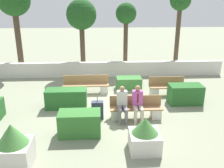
{
  "coord_description": "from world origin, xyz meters",
  "views": [
    {
      "loc": [
        -0.16,
        -9.39,
        4.31
      ],
      "look_at": [
        0.36,
        0.5,
        0.9
      ],
      "focal_mm": 40.0,
      "sensor_mm": 36.0,
      "label": 1
    }
  ],
  "objects_px": {
    "bench_left_side": "(167,89)",
    "tree_leftmost": "(14,2)",
    "person_seated_woman": "(122,102)",
    "bench_right_side": "(86,86)",
    "tree_rightmost": "(180,5)",
    "planter_corner_left": "(145,135)",
    "person_seated_man": "(138,102)",
    "suitcase": "(97,110)",
    "planter_corner_right": "(13,147)",
    "tree_center_left": "(81,16)",
    "bench_front": "(136,110)",
    "tree_center_right": "(126,17)"
  },
  "relations": [
    {
      "from": "bench_left_side",
      "to": "tree_leftmost",
      "type": "height_order",
      "value": "tree_leftmost"
    },
    {
      "from": "bench_left_side",
      "to": "person_seated_woman",
      "type": "height_order",
      "value": "person_seated_woman"
    },
    {
      "from": "bench_right_side",
      "to": "tree_rightmost",
      "type": "height_order",
      "value": "tree_rightmost"
    },
    {
      "from": "bench_right_side",
      "to": "tree_rightmost",
      "type": "distance_m",
      "value": 7.83
    },
    {
      "from": "planter_corner_left",
      "to": "tree_rightmost",
      "type": "distance_m",
      "value": 10.34
    },
    {
      "from": "person_seated_woman",
      "to": "tree_leftmost",
      "type": "relative_size",
      "value": 0.25
    },
    {
      "from": "tree_leftmost",
      "to": "tree_rightmost",
      "type": "distance_m",
      "value": 9.65
    },
    {
      "from": "person_seated_man",
      "to": "tree_rightmost",
      "type": "xyz_separation_m",
      "value": [
        3.52,
        7.06,
        3.21
      ]
    },
    {
      "from": "planter_corner_left",
      "to": "tree_rightmost",
      "type": "relative_size",
      "value": 0.22
    },
    {
      "from": "bench_right_side",
      "to": "suitcase",
      "type": "xyz_separation_m",
      "value": [
        0.56,
        -2.72,
        0.01
      ]
    },
    {
      "from": "bench_right_side",
      "to": "planter_corner_right",
      "type": "xyz_separation_m",
      "value": [
        -1.64,
        -5.47,
        0.28
      ]
    },
    {
      "from": "person_seated_man",
      "to": "tree_center_left",
      "type": "bearing_deg",
      "value": 110.28
    },
    {
      "from": "bench_left_side",
      "to": "tree_leftmost",
      "type": "relative_size",
      "value": 0.32
    },
    {
      "from": "tree_center_left",
      "to": "tree_rightmost",
      "type": "xyz_separation_m",
      "value": [
        5.88,
        0.67,
        0.58
      ]
    },
    {
      "from": "planter_corner_right",
      "to": "tree_center_left",
      "type": "bearing_deg",
      "value": 81.62
    },
    {
      "from": "person_seated_man",
      "to": "suitcase",
      "type": "xyz_separation_m",
      "value": [
        -1.48,
        0.17,
        -0.38
      ]
    },
    {
      "from": "bench_left_side",
      "to": "tree_leftmost",
      "type": "xyz_separation_m",
      "value": [
        -7.88,
        4.17,
        3.79
      ]
    },
    {
      "from": "bench_left_side",
      "to": "person_seated_man",
      "type": "relative_size",
      "value": 1.28
    },
    {
      "from": "planter_corner_right",
      "to": "tree_center_left",
      "type": "height_order",
      "value": "tree_center_left"
    },
    {
      "from": "bench_front",
      "to": "tree_center_right",
      "type": "xyz_separation_m",
      "value": [
        0.28,
        6.68,
        2.94
      ]
    },
    {
      "from": "bench_left_side",
      "to": "bench_right_side",
      "type": "relative_size",
      "value": 0.77
    },
    {
      "from": "bench_right_side",
      "to": "tree_center_left",
      "type": "bearing_deg",
      "value": 91.75
    },
    {
      "from": "person_seated_man",
      "to": "suitcase",
      "type": "relative_size",
      "value": 1.49
    },
    {
      "from": "tree_leftmost",
      "to": "tree_center_left",
      "type": "distance_m",
      "value": 3.84
    },
    {
      "from": "bench_left_side",
      "to": "planter_corner_left",
      "type": "relative_size",
      "value": 1.59
    },
    {
      "from": "bench_right_side",
      "to": "tree_leftmost",
      "type": "height_order",
      "value": "tree_leftmost"
    },
    {
      "from": "planter_corner_left",
      "to": "tree_leftmost",
      "type": "bearing_deg",
      "value": 125.04
    },
    {
      "from": "planter_corner_left",
      "to": "planter_corner_right",
      "type": "distance_m",
      "value": 3.65
    },
    {
      "from": "tree_leftmost",
      "to": "planter_corner_left",
      "type": "bearing_deg",
      "value": -54.96
    },
    {
      "from": "bench_left_side",
      "to": "planter_corner_left",
      "type": "xyz_separation_m",
      "value": [
        -1.85,
        -4.43,
        0.19
      ]
    },
    {
      "from": "person_seated_woman",
      "to": "bench_right_side",
      "type": "bearing_deg",
      "value": 116.94
    },
    {
      "from": "planter_corner_right",
      "to": "tree_center_right",
      "type": "xyz_separation_m",
      "value": [
        3.93,
        9.4,
        2.66
      ]
    },
    {
      "from": "bench_front",
      "to": "planter_corner_left",
      "type": "height_order",
      "value": "planter_corner_left"
    },
    {
      "from": "planter_corner_right",
      "to": "tree_leftmost",
      "type": "height_order",
      "value": "tree_leftmost"
    },
    {
      "from": "person_seated_woman",
      "to": "tree_center_left",
      "type": "relative_size",
      "value": 0.3
    },
    {
      "from": "bench_right_side",
      "to": "person_seated_woman",
      "type": "distance_m",
      "value": 3.26
    },
    {
      "from": "planter_corner_left",
      "to": "tree_rightmost",
      "type": "bearing_deg",
      "value": 68.3
    },
    {
      "from": "tree_rightmost",
      "to": "tree_center_right",
      "type": "bearing_deg",
      "value": -175.71
    },
    {
      "from": "tree_leftmost",
      "to": "tree_center_left",
      "type": "relative_size",
      "value": 1.2
    },
    {
      "from": "bench_front",
      "to": "tree_center_right",
      "type": "relative_size",
      "value": 0.48
    },
    {
      "from": "person_seated_woman",
      "to": "tree_rightmost",
      "type": "distance_m",
      "value": 8.78
    },
    {
      "from": "person_seated_man",
      "to": "suitcase",
      "type": "height_order",
      "value": "person_seated_man"
    },
    {
      "from": "suitcase",
      "to": "tree_center_left",
      "type": "xyz_separation_m",
      "value": [
        -0.88,
        6.23,
        3.01
      ]
    },
    {
      "from": "bench_right_side",
      "to": "tree_leftmost",
      "type": "relative_size",
      "value": 0.42
    },
    {
      "from": "bench_front",
      "to": "planter_corner_left",
      "type": "distance_m",
      "value": 2.14
    },
    {
      "from": "bench_front",
      "to": "bench_left_side",
      "type": "relative_size",
      "value": 1.18
    },
    {
      "from": "person_seated_woman",
      "to": "tree_center_right",
      "type": "relative_size",
      "value": 0.32
    },
    {
      "from": "person_seated_woman",
      "to": "planter_corner_left",
      "type": "xyz_separation_m",
      "value": [
        0.48,
        -1.99,
        -0.21
      ]
    },
    {
      "from": "person_seated_man",
      "to": "planter_corner_right",
      "type": "height_order",
      "value": "person_seated_man"
    },
    {
      "from": "planter_corner_left",
      "to": "tree_leftmost",
      "type": "xyz_separation_m",
      "value": [
        -6.03,
        8.6,
        3.6
      ]
    }
  ]
}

